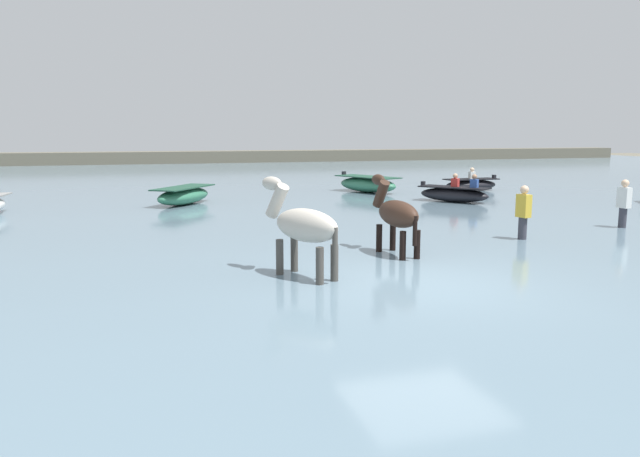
{
  "coord_description": "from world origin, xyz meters",
  "views": [
    {
      "loc": [
        -4.52,
        -9.08,
        2.87
      ],
      "look_at": [
        -0.93,
        3.1,
        0.85
      ],
      "focal_mm": 34.34,
      "sensor_mm": 36.0,
      "label": 1
    }
  ],
  "objects_px": {
    "boat_mid_outer": "(184,196)",
    "boat_mid_channel": "(454,194)",
    "horse_lead_pinto": "(303,228)",
    "boat_near_starboard": "(471,185)",
    "horse_trailing_dark_bay": "(396,216)",
    "boat_near_port": "(368,184)",
    "person_onlooker_right": "(623,208)",
    "person_wading_close": "(523,218)"
  },
  "relations": [
    {
      "from": "horse_trailing_dark_bay",
      "to": "boat_mid_channel",
      "type": "distance_m",
      "value": 10.19
    },
    {
      "from": "horse_lead_pinto",
      "to": "person_onlooker_right",
      "type": "distance_m",
      "value": 10.02
    },
    {
      "from": "horse_trailing_dark_bay",
      "to": "boat_near_starboard",
      "type": "relative_size",
      "value": 0.79
    },
    {
      "from": "horse_lead_pinto",
      "to": "person_onlooker_right",
      "type": "height_order",
      "value": "horse_lead_pinto"
    },
    {
      "from": "boat_near_port",
      "to": "horse_trailing_dark_bay",
      "type": "bearing_deg",
      "value": -108.32
    },
    {
      "from": "boat_mid_outer",
      "to": "person_onlooker_right",
      "type": "xyz_separation_m",
      "value": [
        10.79,
        -8.66,
        0.21
      ]
    },
    {
      "from": "horse_lead_pinto",
      "to": "boat_near_starboard",
      "type": "bearing_deg",
      "value": 50.29
    },
    {
      "from": "person_onlooker_right",
      "to": "boat_mid_channel",
      "type": "bearing_deg",
      "value": 101.21
    },
    {
      "from": "horse_trailing_dark_bay",
      "to": "boat_mid_channel",
      "type": "bearing_deg",
      "value": 54.64
    },
    {
      "from": "boat_mid_channel",
      "to": "boat_near_port",
      "type": "relative_size",
      "value": 0.81
    },
    {
      "from": "horse_lead_pinto",
      "to": "horse_trailing_dark_bay",
      "type": "height_order",
      "value": "horse_lead_pinto"
    },
    {
      "from": "boat_mid_channel",
      "to": "boat_near_port",
      "type": "xyz_separation_m",
      "value": [
        -1.74,
        4.24,
        0.05
      ]
    },
    {
      "from": "boat_mid_outer",
      "to": "horse_lead_pinto",
      "type": "bearing_deg",
      "value": -83.98
    },
    {
      "from": "boat_near_starboard",
      "to": "horse_trailing_dark_bay",
      "type": "bearing_deg",
      "value": -126.1
    },
    {
      "from": "boat_mid_outer",
      "to": "boat_mid_channel",
      "type": "xyz_separation_m",
      "value": [
        9.46,
        -1.98,
        -0.02
      ]
    },
    {
      "from": "boat_mid_outer",
      "to": "boat_near_port",
      "type": "xyz_separation_m",
      "value": [
        7.73,
        2.26,
        0.03
      ]
    },
    {
      "from": "horse_trailing_dark_bay",
      "to": "person_onlooker_right",
      "type": "distance_m",
      "value": 7.4
    },
    {
      "from": "boat_near_starboard",
      "to": "person_onlooker_right",
      "type": "relative_size",
      "value": 1.54
    },
    {
      "from": "boat_mid_channel",
      "to": "person_wading_close",
      "type": "distance_m",
      "value": 7.83
    },
    {
      "from": "boat_mid_outer",
      "to": "person_onlooker_right",
      "type": "relative_size",
      "value": 1.82
    },
    {
      "from": "horse_lead_pinto",
      "to": "boat_mid_outer",
      "type": "height_order",
      "value": "horse_lead_pinto"
    },
    {
      "from": "person_wading_close",
      "to": "horse_lead_pinto",
      "type": "bearing_deg",
      "value": -159.7
    },
    {
      "from": "boat_mid_channel",
      "to": "person_onlooker_right",
      "type": "xyz_separation_m",
      "value": [
        1.32,
        -6.68,
        0.23
      ]
    },
    {
      "from": "boat_mid_channel",
      "to": "person_wading_close",
      "type": "relative_size",
      "value": 1.61
    },
    {
      "from": "boat_near_port",
      "to": "boat_near_starboard",
      "type": "bearing_deg",
      "value": -8.64
    },
    {
      "from": "person_wading_close",
      "to": "boat_near_port",
      "type": "bearing_deg",
      "value": 87.27
    },
    {
      "from": "horse_lead_pinto",
      "to": "horse_trailing_dark_bay",
      "type": "xyz_separation_m",
      "value": [
        2.34,
        1.38,
        -0.06
      ]
    },
    {
      "from": "horse_trailing_dark_bay",
      "to": "person_wading_close",
      "type": "distance_m",
      "value": 3.7
    },
    {
      "from": "boat_near_port",
      "to": "person_wading_close",
      "type": "xyz_separation_m",
      "value": [
        -0.56,
        -11.72,
        0.18
      ]
    },
    {
      "from": "horse_lead_pinto",
      "to": "person_onlooker_right",
      "type": "bearing_deg",
      "value": 17.44
    },
    {
      "from": "horse_trailing_dark_bay",
      "to": "boat_near_port",
      "type": "height_order",
      "value": "horse_trailing_dark_bay"
    },
    {
      "from": "boat_mid_outer",
      "to": "boat_near_starboard",
      "type": "relative_size",
      "value": 1.18
    },
    {
      "from": "horse_lead_pinto",
      "to": "boat_mid_outer",
      "type": "relative_size",
      "value": 0.7
    },
    {
      "from": "horse_lead_pinto",
      "to": "boat_near_port",
      "type": "xyz_separation_m",
      "value": [
        6.5,
        13.92,
        -0.54
      ]
    },
    {
      "from": "boat_near_starboard",
      "to": "boat_near_port",
      "type": "height_order",
      "value": "boat_near_starboard"
    },
    {
      "from": "horse_trailing_dark_bay",
      "to": "boat_near_port",
      "type": "distance_m",
      "value": 13.22
    },
    {
      "from": "boat_mid_outer",
      "to": "horse_trailing_dark_bay",
      "type": "bearing_deg",
      "value": -70.85
    },
    {
      "from": "boat_mid_outer",
      "to": "boat_near_port",
      "type": "bearing_deg",
      "value": 16.28
    },
    {
      "from": "person_onlooker_right",
      "to": "horse_lead_pinto",
      "type": "bearing_deg",
      "value": -162.56
    },
    {
      "from": "horse_trailing_dark_bay",
      "to": "boat_mid_outer",
      "type": "xyz_separation_m",
      "value": [
        -3.57,
        10.29,
        -0.5
      ]
    },
    {
      "from": "boat_near_starboard",
      "to": "boat_near_port",
      "type": "distance_m",
      "value": 4.55
    },
    {
      "from": "horse_lead_pinto",
      "to": "person_onlooker_right",
      "type": "relative_size",
      "value": 1.27
    }
  ]
}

